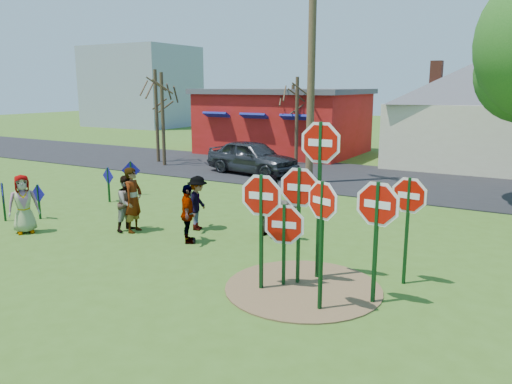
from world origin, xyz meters
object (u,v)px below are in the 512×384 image
at_px(person_a, 23,204).
at_px(utility_pole, 312,54).
at_px(stop_sign_b, 320,160).
at_px(stop_sign_c, 322,216).
at_px(suv, 252,157).
at_px(stop_sign_a, 261,206).
at_px(stop_sign_d, 408,204).
at_px(person_b, 133,200).

height_order(person_a, utility_pole, utility_pole).
relative_size(stop_sign_b, stop_sign_c, 1.37).
bearing_deg(stop_sign_c, suv, 146.76).
distance_m(stop_sign_a, stop_sign_d, 3.00).
distance_m(stop_sign_c, person_b, 6.94).
bearing_deg(stop_sign_a, person_a, 171.55).
relative_size(stop_sign_b, utility_pole, 0.35).
xyz_separation_m(stop_sign_d, utility_pole, (-6.17, 9.06, 3.63)).
height_order(stop_sign_c, person_a, stop_sign_c).
bearing_deg(person_b, suv, -0.96).
bearing_deg(stop_sign_d, person_b, -172.91).
bearing_deg(stop_sign_c, stop_sign_b, 136.30).
xyz_separation_m(stop_sign_b, utility_pole, (-4.48, 9.67, 2.77)).
bearing_deg(stop_sign_c, stop_sign_a, -170.84).
bearing_deg(utility_pole, stop_sign_b, -65.16).
distance_m(stop_sign_a, person_b, 5.50).
bearing_deg(utility_pole, person_b, -98.87).
distance_m(stop_sign_d, utility_pole, 11.54).
xyz_separation_m(stop_sign_a, suv, (-6.98, 11.61, -0.92)).
xyz_separation_m(stop_sign_c, stop_sign_d, (1.03, 2.06, -0.09)).
bearing_deg(stop_sign_c, person_b, -176.32).
distance_m(stop_sign_b, stop_sign_d, 2.00).
height_order(stop_sign_a, stop_sign_d, stop_sign_a).
xyz_separation_m(person_a, utility_pole, (3.99, 10.61, 4.50)).
xyz_separation_m(stop_sign_d, person_a, (-10.17, -1.56, -0.88)).
height_order(stop_sign_a, utility_pole, utility_pole).
height_order(stop_sign_d, person_a, stop_sign_d).
xyz_separation_m(stop_sign_b, person_a, (-8.47, -0.94, -1.74)).
height_order(stop_sign_c, utility_pole, utility_pole).
distance_m(person_b, suv, 9.97).
xyz_separation_m(stop_sign_c, person_b, (-6.55, 2.12, -0.88)).
height_order(person_b, utility_pole, utility_pole).
xyz_separation_m(stop_sign_d, person_b, (-7.58, 0.06, -0.79)).
relative_size(person_b, suv, 0.40).
relative_size(stop_sign_a, stop_sign_b, 0.72).
bearing_deg(utility_pole, person_a, -110.62).
relative_size(stop_sign_b, person_b, 1.90).
height_order(stop_sign_d, suv, stop_sign_d).
xyz_separation_m(stop_sign_b, stop_sign_d, (1.70, 0.62, -0.86)).
xyz_separation_m(stop_sign_a, person_b, (-5.13, 1.81, -0.82)).
height_order(stop_sign_b, person_b, stop_sign_b).
relative_size(stop_sign_a, person_b, 1.37).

